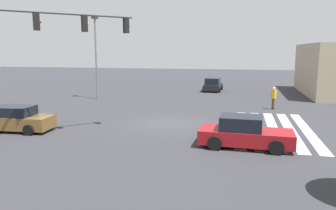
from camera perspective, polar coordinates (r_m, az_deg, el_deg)
name	(u,v)px	position (r m, az deg, el deg)	size (l,w,h in m)	color
ground_plane	(168,124)	(21.24, 0.00, -3.24)	(130.28, 130.28, 0.00)	#333338
crosswalk_markings	(273,129)	(20.83, 17.85, -3.95)	(9.91, 4.40, 0.01)	silver
traffic_signal_mast	(45,42)	(17.93, -20.69, 10.16)	(5.42, 5.42, 6.80)	#47474C
car_0	(16,119)	(21.18, -25.02, -2.26)	(2.17, 4.34, 1.47)	brown
car_2	(213,85)	(38.82, 7.83, 3.52)	(4.19, 2.14, 1.56)	black
car_3	(244,133)	(16.43, 13.14, -4.76)	(2.23, 4.54, 1.54)	maroon
pedestrian	(274,97)	(27.54, 17.92, 1.38)	(0.41, 0.41, 1.82)	brown
street_light_pole_a	(96,50)	(32.62, -12.45, 9.30)	(0.80, 0.36, 7.86)	slate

